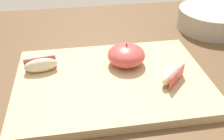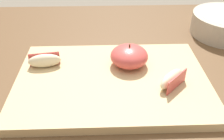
{
  "view_description": "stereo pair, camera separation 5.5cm",
  "coord_description": "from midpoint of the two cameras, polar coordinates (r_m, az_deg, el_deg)",
  "views": [
    {
      "loc": [
        0.01,
        -0.51,
        1.11
      ],
      "look_at": [
        0.08,
        -0.06,
        0.79
      ],
      "focal_mm": 41.07,
      "sensor_mm": 36.0,
      "label": 1
    },
    {
      "loc": [
        0.06,
        -0.51,
        1.11
      ],
      "look_at": [
        0.08,
        -0.06,
        0.79
      ],
      "focal_mm": 41.07,
      "sensor_mm": 36.0,
      "label": 2
    }
  ],
  "objects": [
    {
      "name": "apple_wedge_front",
      "position": [
        0.6,
        -12.28,
        2.0
      ],
      "size": [
        0.08,
        0.04,
        0.03
      ],
      "color": "beige",
      "rests_on": "cutting_board"
    },
    {
      "name": "cutting_board",
      "position": [
        0.57,
        2.78,
        -2.56
      ],
      "size": [
        0.42,
        0.29,
        0.02
      ],
      "color": "tan",
      "rests_on": "dining_table"
    },
    {
      "name": "apple_half_skin_up",
      "position": [
        0.6,
        6.5,
        3.02
      ],
      "size": [
        0.09,
        0.09,
        0.06
      ],
      "color": "#D14C47",
      "rests_on": "cutting_board"
    },
    {
      "name": "apple_wedge_back",
      "position": [
        0.55,
        15.97,
        -2.06
      ],
      "size": [
        0.07,
        0.07,
        0.03
      ],
      "color": "beige",
      "rests_on": "cutting_board"
    },
    {
      "name": "dining_table",
      "position": [
        0.69,
        -4.48,
        -7.67
      ],
      "size": [
        1.2,
        0.87,
        0.75
      ],
      "color": "brown",
      "rests_on": "ground_plane"
    }
  ]
}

